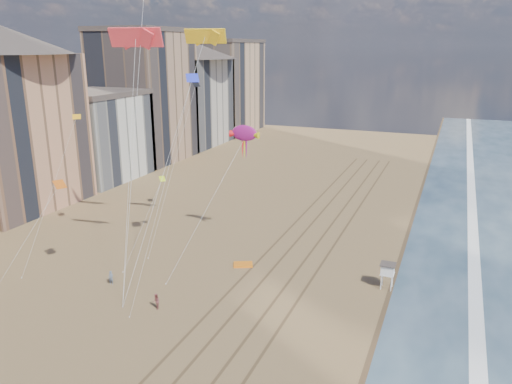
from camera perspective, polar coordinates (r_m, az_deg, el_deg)
wet_sand at (r=68.37m, az=20.12°, el=-6.31°), size 260.00×260.00×0.00m
foam at (r=68.47m, az=23.64°, el=-6.67°), size 260.00×260.00×0.00m
tracks at (r=61.56m, az=4.11°, el=-7.83°), size 7.68×120.00×0.01m
buildings at (r=111.05m, az=-14.32°, el=9.88°), size 34.72×131.35×29.00m
lifeguard_stand at (r=55.76m, az=14.82°, el=-8.56°), size 1.59×1.59×2.88m
grounded_kite at (r=60.11m, az=-1.49°, el=-8.29°), size 2.65×2.25×0.26m
show_kite at (r=61.99m, az=-1.36°, el=6.70°), size 3.88×7.32×19.93m
kite_flyer_a at (r=57.63m, az=-16.24°, el=-9.39°), size 0.64×0.49×1.58m
kite_flyer_b at (r=51.64m, az=-11.35°, el=-12.17°), size 0.97×1.01×1.63m
parafoils at (r=54.72m, az=-10.78°, el=20.77°), size 7.62×11.50×11.36m
small_kites at (r=58.79m, az=-13.50°, el=7.71°), size 19.19×20.54×14.41m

